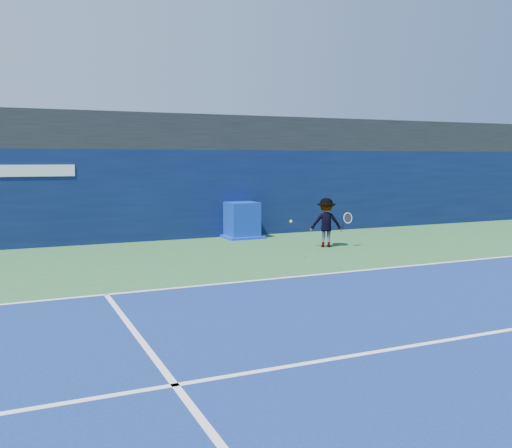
% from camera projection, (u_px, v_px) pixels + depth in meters
% --- Properties ---
extents(ground, '(80.00, 80.00, 0.00)m').
position_uv_depth(ground, '(405.00, 304.00, 10.68)').
color(ground, '#2C6231').
rests_on(ground, ground).
extents(baseline, '(24.00, 0.10, 0.01)m').
position_uv_depth(baseline, '(323.00, 274.00, 13.40)').
color(baseline, white).
rests_on(baseline, ground).
extents(service_line, '(24.00, 0.10, 0.01)m').
position_uv_depth(service_line, '(487.00, 334.00, 8.86)').
color(service_line, white).
rests_on(service_line, ground).
extents(stadium_band, '(36.00, 3.00, 1.20)m').
position_uv_depth(stadium_band, '(205.00, 134.00, 20.71)').
color(stadium_band, black).
rests_on(stadium_band, back_wall_assembly).
extents(back_wall_assembly, '(36.00, 1.03, 3.00)m').
position_uv_depth(back_wall_assembly, '(214.00, 193.00, 20.04)').
color(back_wall_assembly, '#0B173E').
rests_on(back_wall_assembly, ground).
extents(equipment_cart, '(1.31, 1.31, 1.22)m').
position_uv_depth(equipment_cart, '(242.00, 221.00, 19.59)').
color(equipment_cart, '#0B2AA0').
rests_on(equipment_cart, ground).
extents(tennis_player, '(1.29, 0.91, 1.51)m').
position_uv_depth(tennis_player, '(326.00, 223.00, 17.49)').
color(tennis_player, silver).
rests_on(tennis_player, ground).
extents(tennis_ball, '(0.07, 0.07, 0.07)m').
position_uv_depth(tennis_ball, '(291.00, 221.00, 15.07)').
color(tennis_ball, '#B7E819').
rests_on(tennis_ball, ground).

